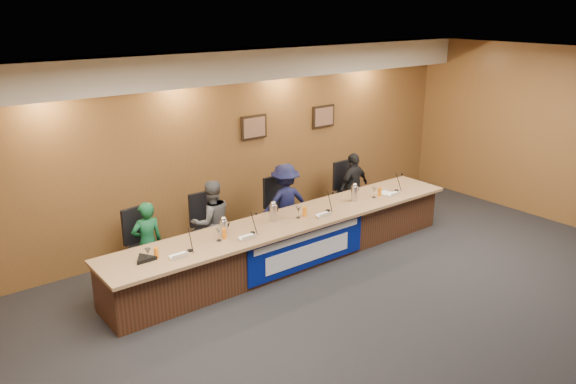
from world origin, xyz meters
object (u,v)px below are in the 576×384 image
at_px(dais_body, 291,241).
at_px(panelist_b, 212,222).
at_px(office_chair_d, 349,194).
at_px(office_chair_a, 145,249).
at_px(panelist_c, 285,203).
at_px(carafe_left, 224,229).
at_px(speakerphone, 145,259).
at_px(carafe_right, 354,194).
at_px(office_chair_c, 282,212).
at_px(carafe_mid, 273,213).
at_px(office_chair_b, 209,232).
at_px(panelist_a, 148,243).
at_px(banner, 308,248).
at_px(panelist_d, 353,187).

relative_size(dais_body, panelist_b, 4.45).
distance_m(panelist_b, office_chair_d, 3.04).
height_order(panelist_b, office_chair_a, panelist_b).
bearing_deg(panelist_c, carafe_left, 34.80).
bearing_deg(panelist_b, dais_body, 150.82).
relative_size(panelist_b, speakerphone, 4.22).
relative_size(dais_body, carafe_right, 23.22).
xyz_separation_m(panelist_c, speakerphone, (-2.89, -0.80, 0.10)).
distance_m(office_chair_a, office_chair_c, 2.50).
bearing_deg(office_chair_d, carafe_mid, -161.94).
height_order(office_chair_d, speakerphone, speakerphone).
bearing_deg(office_chair_a, office_chair_b, -8.41).
bearing_deg(office_chair_b, panelist_a, -173.21).
distance_m(panelist_b, carafe_left, 0.82).
bearing_deg(carafe_right, panelist_a, 166.65).
bearing_deg(office_chair_d, carafe_left, -166.03).
relative_size(panelist_c, carafe_mid, 5.23).
bearing_deg(carafe_left, office_chair_c, 27.09).
height_order(dais_body, speakerphone, speakerphone).
bearing_deg(office_chair_b, office_chair_c, 1.44).
distance_m(banner, carafe_mid, 0.75).
bearing_deg(panelist_c, panelist_b, 10.50).
bearing_deg(carafe_right, office_chair_c, 133.40).
relative_size(panelist_d, carafe_left, 5.28).
height_order(dais_body, office_chair_d, dais_body).
height_order(panelist_b, carafe_mid, panelist_b).
bearing_deg(dais_body, panelist_c, 58.76).
distance_m(banner, panelist_c, 1.28).
relative_size(office_chair_d, carafe_left, 1.96).
height_order(office_chair_d, carafe_mid, carafe_mid).
height_order(office_chair_a, speakerphone, speakerphone).
bearing_deg(panelist_d, speakerphone, 2.34).
bearing_deg(panelist_a, panelist_b, -176.21).
bearing_deg(banner, dais_body, 90.00).
xyz_separation_m(banner, office_chair_c, (0.45, 1.26, 0.10)).
relative_size(office_chair_a, office_chair_d, 1.00).
xyz_separation_m(panelist_d, office_chair_d, (0.00, 0.10, -0.17)).
bearing_deg(office_chair_d, banner, -149.15).
bearing_deg(panelist_a, office_chair_b, -170.86).
bearing_deg(carafe_left, banner, -18.33).
bearing_deg(speakerphone, office_chair_c, 17.23).
distance_m(panelist_d, office_chair_a, 4.11).
distance_m(dais_body, speakerphone, 2.47).
distance_m(office_chair_c, speakerphone, 3.04).
bearing_deg(office_chair_a, carafe_mid, -33.25).
relative_size(office_chair_c, carafe_mid, 1.84).
distance_m(dais_body, panelist_b, 1.27).
bearing_deg(panelist_c, banner, 79.21).
height_order(panelist_a, carafe_left, panelist_a).
height_order(office_chair_a, office_chair_b, same).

